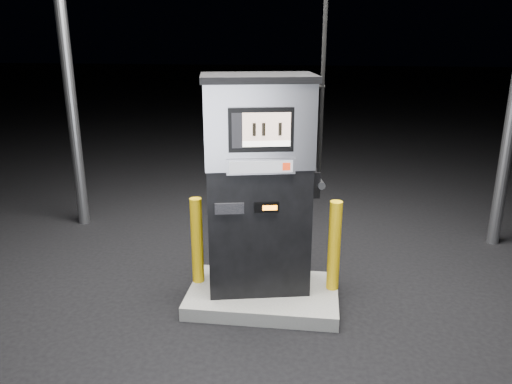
# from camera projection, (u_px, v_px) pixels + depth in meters

# --- Properties ---
(ground) EXTENTS (80.00, 80.00, 0.00)m
(ground) POSITION_uv_depth(u_px,v_px,m) (263.00, 301.00, 5.44)
(ground) COLOR black
(ground) RESTS_ON ground
(pump_island) EXTENTS (1.60, 1.00, 0.15)m
(pump_island) POSITION_uv_depth(u_px,v_px,m) (263.00, 295.00, 5.42)
(pump_island) COLOR slate
(pump_island) RESTS_ON ground
(fuel_dispenser) EXTENTS (1.31, 0.89, 4.70)m
(fuel_dispenser) POSITION_uv_depth(u_px,v_px,m) (259.00, 184.00, 5.14)
(fuel_dispenser) COLOR black
(fuel_dispenser) RESTS_ON pump_island
(bollard_left) EXTENTS (0.15, 0.15, 0.97)m
(bollard_left) POSITION_uv_depth(u_px,v_px,m) (197.00, 241.00, 5.43)
(bollard_left) COLOR yellow
(bollard_left) RESTS_ON pump_island
(bollard_right) EXTENTS (0.14, 0.14, 0.99)m
(bollard_right) POSITION_uv_depth(u_px,v_px,m) (334.00, 246.00, 5.27)
(bollard_right) COLOR yellow
(bollard_right) RESTS_ON pump_island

